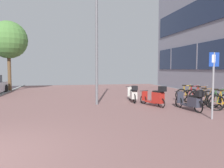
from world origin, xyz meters
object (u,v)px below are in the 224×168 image
at_px(bicycle_rack_01, 219,101).
at_px(bicycle_rack_04, 194,96).
at_px(bicycle_rack_05, 187,95).
at_px(scooter_far, 156,97).
at_px(lamp_post, 97,39).
at_px(street_tree, 8,40).
at_px(scooter_mid, 133,94).
at_px(bicycle_rack_03, 202,97).
at_px(scooter_near, 191,101).
at_px(parking_sign, 213,78).
at_px(bicycle_rack_02, 208,99).

bearing_deg(bicycle_rack_01, bicycle_rack_04, 92.32).
xyz_separation_m(bicycle_rack_05, scooter_far, (-2.58, -1.49, 0.11)).
bearing_deg(lamp_post, street_tree, 127.31).
bearing_deg(scooter_mid, bicycle_rack_04, -12.04).
xyz_separation_m(bicycle_rack_04, bicycle_rack_05, (-0.07, 0.62, -0.00)).
xyz_separation_m(bicycle_rack_03, bicycle_rack_05, (-0.08, 1.24, -0.01)).
xyz_separation_m(scooter_near, scooter_far, (-1.07, 1.34, 0.03)).
height_order(bicycle_rack_01, lamp_post, lamp_post).
bearing_deg(scooter_far, lamp_post, 155.48).
distance_m(scooter_near, street_tree, 14.67).
xyz_separation_m(bicycle_rack_04, scooter_near, (-1.58, -2.20, 0.08)).
relative_size(bicycle_rack_04, scooter_near, 0.71).
bearing_deg(lamp_post, parking_sign, -48.62).
bearing_deg(bicycle_rack_05, bicycle_rack_01, -86.70).
relative_size(bicycle_rack_05, scooter_near, 0.70).
bearing_deg(street_tree, scooter_mid, -43.06).
height_order(bicycle_rack_05, scooter_mid, bicycle_rack_05).
height_order(parking_sign, street_tree, street_tree).
height_order(bicycle_rack_01, bicycle_rack_04, bicycle_rack_04).
bearing_deg(scooter_near, bicycle_rack_02, 32.96).
xyz_separation_m(bicycle_rack_02, parking_sign, (-1.63, -2.50, 1.15)).
relative_size(bicycle_rack_03, bicycle_rack_05, 1.03).
xyz_separation_m(scooter_mid, street_tree, (-7.98, 7.46, 3.67)).
distance_m(bicycle_rack_03, parking_sign, 3.75).
height_order(bicycle_rack_05, street_tree, street_tree).
xyz_separation_m(bicycle_rack_02, scooter_mid, (-3.20, 1.94, 0.10)).
distance_m(bicycle_rack_05, lamp_post, 6.03).
xyz_separation_m(bicycle_rack_01, street_tree, (-11.35, 10.02, 3.76)).
bearing_deg(bicycle_rack_03, bicycle_rack_02, -99.36).
relative_size(bicycle_rack_02, scooter_far, 0.75).
bearing_deg(scooter_far, bicycle_rack_02, -8.25).
xyz_separation_m(bicycle_rack_03, bicycle_rack_04, (-0.01, 0.62, -0.01)).
bearing_deg(bicycle_rack_01, parking_sign, -133.67).
distance_m(bicycle_rack_05, scooter_near, 3.20).
relative_size(bicycle_rack_02, scooter_mid, 0.70).
distance_m(bicycle_rack_04, parking_sign, 4.27).
bearing_deg(bicycle_rack_03, bicycle_rack_05, 93.73).
height_order(bicycle_rack_01, bicycle_rack_02, bicycle_rack_01).
xyz_separation_m(lamp_post, street_tree, (-5.95, 7.81, 0.82)).
distance_m(scooter_mid, scooter_far, 1.70).
xyz_separation_m(bicycle_rack_05, street_tree, (-11.21, 7.55, 3.76)).
height_order(bicycle_rack_01, street_tree, street_tree).
height_order(bicycle_rack_02, bicycle_rack_03, bicycle_rack_03).
xyz_separation_m(scooter_near, lamp_post, (-3.75, 2.56, 2.86)).
distance_m(bicycle_rack_01, lamp_post, 6.54).
bearing_deg(scooter_far, bicycle_rack_04, 18.16).
bearing_deg(scooter_mid, lamp_post, -170.35).
bearing_deg(bicycle_rack_01, bicycle_rack_03, 92.88).
height_order(parking_sign, lamp_post, lamp_post).
height_order(scooter_mid, street_tree, street_tree).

